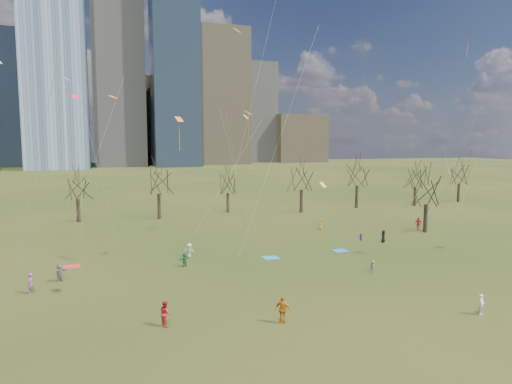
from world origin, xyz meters
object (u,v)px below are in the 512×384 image
object	(u,v)px
blanket_teal	(271,258)
person_1	(481,305)
person_4	(283,310)
blanket_navy	(340,251)
person_2	(165,313)
blanket_crimson	(71,266)

from	to	relation	value
blanket_teal	person_1	world-z (taller)	person_1
person_1	person_4	world-z (taller)	person_4
blanket_navy	person_2	distance (m)	26.06
person_2	person_4	xyz separation A→B (m)	(7.57, -2.01, 0.09)
blanket_teal	blanket_navy	bearing A→B (deg)	3.52
blanket_teal	person_1	xyz separation A→B (m)	(8.76, -19.53, 0.72)
blanket_crimson	person_2	world-z (taller)	person_2
person_1	blanket_teal	bearing A→B (deg)	80.19
blanket_crimson	person_1	bearing A→B (deg)	-38.16
person_1	person_2	bearing A→B (deg)	133.06
person_1	person_4	size ratio (longest dim) A/B	0.78
blanket_teal	blanket_navy	world-z (taller)	same
person_2	person_1	bearing A→B (deg)	-108.69
person_2	person_4	distance (m)	7.84
blanket_crimson	person_1	xyz separation A→B (m)	(28.51, -22.41, 0.72)
blanket_teal	blanket_navy	size ratio (longest dim) A/B	1.00
blanket_navy	person_4	size ratio (longest dim) A/B	0.84
blanket_navy	person_1	xyz separation A→B (m)	(0.26, -20.06, 0.72)
person_4	blanket_teal	bearing A→B (deg)	-63.37
blanket_navy	person_2	size ratio (longest dim) A/B	0.93
blanket_crimson	blanket_teal	bearing A→B (deg)	-8.28
person_4	blanket_crimson	bearing A→B (deg)	-9.24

